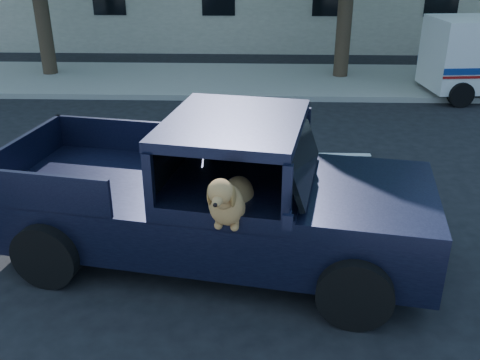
{
  "coord_description": "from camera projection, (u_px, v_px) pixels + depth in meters",
  "views": [
    {
      "loc": [
        2.51,
        -6.74,
        4.04
      ],
      "look_at": [
        2.3,
        -0.82,
        1.33
      ],
      "focal_mm": 40.0,
      "sensor_mm": 36.0,
      "label": 1
    }
  ],
  "objects": [
    {
      "name": "far_sidewalk",
      "position": [
        176.0,
        80.0,
        16.22
      ],
      "size": [
        60.0,
        4.0,
        0.15
      ],
      "primitive_type": "cube",
      "color": "gray",
      "rests_on": "ground"
    },
    {
      "name": "pickup_truck",
      "position": [
        208.0,
        212.0,
        7.16
      ],
      "size": [
        5.88,
        3.32,
        2.0
      ],
      "rotation": [
        0.0,
        0.0,
        -0.17
      ],
      "color": "black",
      "rests_on": "ground"
    },
    {
      "name": "ground",
      "position": [
        87.0,
        237.0,
        7.89
      ],
      "size": [
        120.0,
        120.0,
        0.0
      ],
      "primitive_type": "plane",
      "color": "black",
      "rests_on": "ground"
    },
    {
      "name": "lane_stripes",
      "position": [
        233.0,
        153.0,
        10.91
      ],
      "size": [
        21.6,
        0.14,
        0.01
      ],
      "primitive_type": null,
      "color": "silver",
      "rests_on": "ground"
    }
  ]
}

